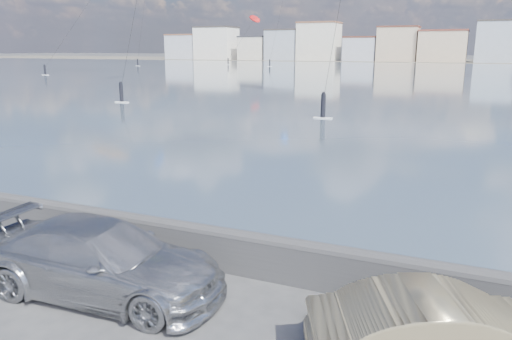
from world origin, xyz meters
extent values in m
plane|color=#333335|center=(0.00, 0.00, 0.00)|extent=(700.00, 700.00, 0.00)
cube|color=#374958|center=(0.00, 91.50, 0.01)|extent=(500.00, 177.00, 0.00)
cube|color=#4C473D|center=(0.00, 200.00, 0.01)|extent=(500.00, 60.00, 0.00)
cube|color=#28282B|center=(0.00, 2.70, 0.45)|extent=(400.00, 0.35, 0.90)
cylinder|color=#28282B|center=(0.00, 2.70, 0.90)|extent=(400.00, 0.36, 0.36)
cube|color=#B2B7C6|center=(-112.00, 186.00, 5.00)|extent=(14.00, 11.00, 10.00)
cube|color=brown|center=(-112.00, 186.00, 10.30)|extent=(14.28, 11.22, 0.60)
cube|color=white|center=(-96.50, 186.00, 6.50)|extent=(16.00, 12.00, 13.00)
cube|color=#383330|center=(-96.50, 186.00, 13.30)|extent=(16.32, 12.24, 0.60)
cube|color=beige|center=(-79.00, 186.00, 4.50)|extent=(11.00, 10.00, 9.00)
cube|color=#2D2D33|center=(-79.00, 186.00, 9.30)|extent=(11.22, 10.20, 0.60)
cube|color=#9EA8B7|center=(-66.00, 186.00, 5.75)|extent=(13.00, 11.00, 11.50)
cube|color=#383330|center=(-66.00, 186.00, 11.80)|extent=(13.26, 11.22, 0.60)
cube|color=silver|center=(-51.50, 186.00, 7.00)|extent=(15.00, 12.00, 14.00)
cube|color=brown|center=(-51.50, 186.00, 14.30)|extent=(15.30, 12.24, 0.60)
cube|color=#B2B7C6|center=(-35.00, 186.00, 4.25)|extent=(12.00, 10.00, 8.50)
cube|color=#562D23|center=(-35.00, 186.00, 8.80)|extent=(12.24, 10.20, 0.60)
cube|color=#CCB293|center=(-21.50, 186.00, 6.00)|extent=(14.00, 11.00, 12.00)
cube|color=#562D23|center=(-21.50, 186.00, 12.30)|extent=(14.28, 11.22, 0.60)
cube|color=#CCB293|center=(-6.00, 186.00, 5.25)|extent=(16.00, 13.00, 10.50)
cube|color=brown|center=(-6.00, 186.00, 10.80)|extent=(16.32, 13.26, 0.60)
cube|color=#9EA8B7|center=(11.00, 186.00, 6.75)|extent=(13.00, 10.00, 13.50)
cube|color=#383330|center=(11.00, 186.00, 13.80)|extent=(13.26, 10.20, 0.60)
imported|color=#A9AAB0|center=(-1.11, 0.61, 0.79)|extent=(5.59, 2.54, 1.59)
imported|color=tan|center=(5.84, 0.57, 0.74)|extent=(4.72, 3.26, 1.47)
cube|color=white|center=(-69.19, 65.07, 0.05)|extent=(1.40, 0.42, 0.08)
cylinder|color=black|center=(-69.19, 65.07, 0.95)|extent=(0.36, 0.36, 1.70)
sphere|color=black|center=(-69.19, 65.07, 1.85)|extent=(0.28, 0.28, 0.28)
cylinder|color=black|center=(-67.24, 71.32, 9.19)|extent=(3.94, 12.54, 15.79)
cube|color=white|center=(-25.21, 31.86, 0.05)|extent=(1.40, 0.42, 0.08)
cylinder|color=black|center=(-25.21, 31.86, 0.95)|extent=(0.36, 0.36, 1.70)
sphere|color=black|center=(-25.21, 31.86, 1.85)|extent=(0.28, 0.28, 0.28)
cube|color=white|center=(-4.39, 28.92, 0.05)|extent=(1.40, 0.42, 0.08)
cylinder|color=black|center=(-4.39, 28.92, 0.95)|extent=(0.36, 0.36, 1.70)
sphere|color=black|center=(-4.39, 28.92, 1.85)|extent=(0.28, 0.28, 0.28)
cube|color=white|center=(-45.94, 121.19, 0.05)|extent=(1.40, 0.42, 0.08)
cylinder|color=black|center=(-45.94, 121.19, 0.95)|extent=(0.36, 0.36, 1.70)
sphere|color=black|center=(-45.94, 121.19, 1.85)|extent=(0.28, 0.28, 0.28)
cylinder|color=black|center=(-46.51, 128.78, 11.87)|extent=(1.18, 15.21, 21.16)
cube|color=white|center=(-81.86, 110.97, 0.05)|extent=(1.40, 0.42, 0.08)
cylinder|color=black|center=(-81.86, 110.97, 0.95)|extent=(0.36, 0.36, 1.70)
sphere|color=black|center=(-81.86, 110.97, 1.85)|extent=(0.28, 0.28, 0.28)
cylinder|color=black|center=(-83.19, 116.95, 15.62)|extent=(2.69, 12.00, 28.65)
ellipsoid|color=red|center=(-59.08, 141.05, 13.75)|extent=(8.40, 10.77, 3.84)
cube|color=white|center=(-62.62, 129.30, 0.05)|extent=(1.40, 0.42, 0.08)
cylinder|color=black|center=(-62.62, 129.30, 0.95)|extent=(0.36, 0.36, 1.70)
sphere|color=black|center=(-62.62, 129.30, 1.85)|extent=(0.28, 0.28, 0.28)
cylinder|color=black|center=(-60.85, 135.17, 7.52)|extent=(3.58, 11.79, 12.47)
camera|label=1|loc=(5.83, -7.10, 5.19)|focal=35.00mm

